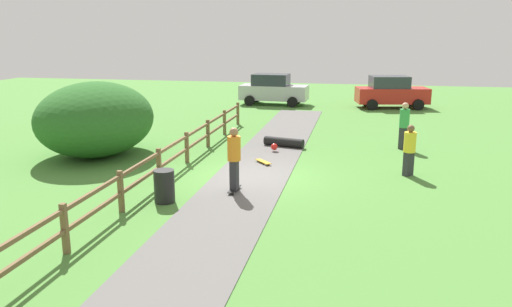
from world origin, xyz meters
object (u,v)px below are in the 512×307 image
Objects in this scene: bush_large at (96,119)px; skater_fallen at (283,142)px; skater_riding at (234,156)px; skateboard_loose at (263,162)px; bystander_yellow at (410,148)px; parked_car_red at (391,92)px; trash_bin at (164,186)px; parked_car_silver at (273,89)px; bystander_green at (404,123)px.

skater_fallen is (6.61, 2.69, -1.17)m from bush_large.
skater_riding is 3.44m from skateboard_loose.
skater_riding is 6.12m from skater_fallen.
parked_car_red is (0.22, 15.11, 0.05)m from bystander_yellow.
trash_bin is 1.23× the size of skateboard_loose.
bush_large is at bearing 134.13° from trash_bin.
trash_bin is 7.59m from skater_fallen.
skateboard_loose is at bearing -81.73° from parked_car_silver.
bystander_yellow is (6.72, 4.04, 0.46)m from trash_bin.
skateboard_loose is 0.17× the size of parked_car_silver.
parked_car_silver is at bearing 90.76° from trash_bin.
bush_large is at bearing 151.22° from skater_riding.
skater_riding reaches higher than skater_fallen.
parked_car_red is at bearing 70.91° from skateboard_loose.
skater_riding reaches higher than bystander_yellow.
trash_bin reaches higher than skateboard_loose.
parked_car_silver is at bearing 73.97° from bush_large.
skater_fallen is at bearing 83.91° from skateboard_loose.
bush_large is 1.10× the size of parked_car_red.
skater_riding is at bearing -83.94° from parked_car_silver.
parked_car_silver and parked_car_red have the same top height.
skater_fallen is at bearing -78.50° from parked_car_silver.
trash_bin is 2.15m from skater_riding.
trash_bin is at bearing -109.91° from parked_car_red.
skater_riding is 8.47m from bystander_green.
bush_large reaches higher than parked_car_red.
bystander_green reaches higher than skateboard_loose.
bush_large reaches higher than skater_fallen.
bystander_yellow is at bearing 28.98° from skater_riding.
parked_car_silver reaches higher than skateboard_loose.
skater_riding is at bearing 36.80° from trash_bin.
trash_bin is 19.17m from parked_car_silver.
trash_bin is 20.38m from parked_car_red.
skateboard_loose is 0.16× the size of parked_car_red.
skateboard_loose is (0.23, 3.29, -0.99)m from skater_riding.
bystander_yellow reaches higher than skateboard_loose.
skater_fallen is at bearing -171.89° from bystander_green.
bush_large is 11.77m from bystander_green.
bush_large is at bearing -157.88° from skater_fallen.
bystander_yellow is at bearing -65.26° from parked_car_silver.
bush_large is 6.45m from trash_bin.
skater_riding is 2.56× the size of skateboard_loose.
bush_large is at bearing -127.99° from parked_car_red.
bush_large reaches higher than bystander_green.
trash_bin is 0.20× the size of parked_car_red.
bystander_yellow is at bearing -2.78° from bush_large.
bystander_green is (4.67, 0.67, 0.82)m from skater_fallen.
skater_fallen is 12.83m from parked_car_red.
parked_car_silver is (-7.09, 11.23, -0.06)m from bystander_green.
trash_bin is at bearing -143.20° from skater_riding.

